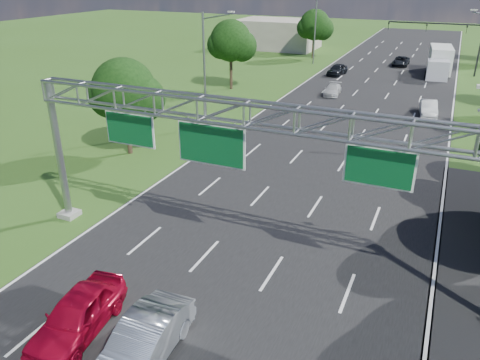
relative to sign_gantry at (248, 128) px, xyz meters
The scene contains 18 objects.
ground 19.28m from the sign_gantry, 91.05° to the left, with size 220.00×220.00×0.00m, color #2E5218.
road 19.28m from the sign_gantry, 91.05° to the left, with size 18.00×180.00×0.02m, color black.
road_flare 12.20m from the sign_gantry, 11.47° to the left, with size 3.00×30.00×0.02m, color black.
sign_gantry is the anchor object (origin of this frame).
traffic_signal 53.51m from the sign_gantry, 82.32° to the left, with size 12.21×0.24×7.00m.
streetlight_l_near 21.47m from the sign_gantry, 122.87° to the left, with size 2.97×0.22×10.16m.
streetlight_l_far 54.28m from the sign_gantry, 102.38° to the left, with size 2.97×0.22×10.16m.
tree_verge_la 17.56m from the sign_gantry, 144.84° to the left, with size 5.76×4.80×7.40m.
tree_verge_lb 36.85m from the sign_gantry, 116.19° to the left, with size 5.76×4.80×8.06m.
tree_verge_lc 59.56m from the sign_gantry, 102.86° to the left, with size 5.76×4.80×7.62m.
building_left 69.82m from the sign_gantry, 108.69° to the left, with size 14.00×10.00×5.00m, color gray.
red_coupe 10.31m from the sign_gantry, 119.63° to the right, with size 1.99×4.94×1.68m, color #A10722.
silver_sedan 9.64m from the sign_gantry, 96.98° to the right, with size 1.78×5.12×1.69m, color #A6ABB2.
car_queue_a 35.88m from the sign_gantry, 97.15° to the left, with size 1.64×4.05×1.17m, color #B8B8B8.
car_queue_b 57.41m from the sign_gantry, 89.39° to the left, with size 2.16×4.68×1.30m, color black.
car_queue_c 47.16m from the sign_gantry, 98.02° to the left, with size 1.75×4.35×1.48m, color black.
car_queue_d 31.93m from the sign_gantry, 78.47° to the left, with size 1.51×4.33×1.43m, color silver.
box_truck 52.91m from the sign_gantry, 83.40° to the left, with size 3.41×9.77×3.62m.
Camera 1 is at (7.93, -5.91, 13.15)m, focal length 35.00 mm.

